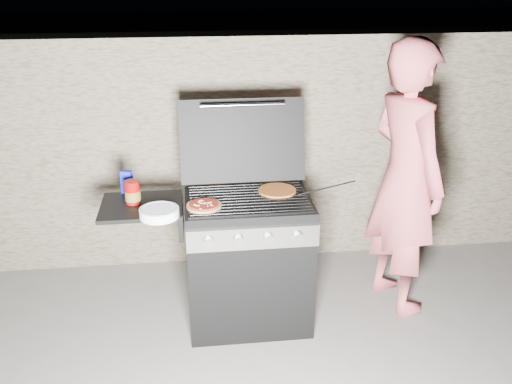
{
  "coord_description": "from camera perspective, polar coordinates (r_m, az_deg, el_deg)",
  "views": [
    {
      "loc": [
        -0.35,
        -3.3,
        2.33
      ],
      "look_at": [
        0.05,
        0.0,
        0.95
      ],
      "focal_mm": 40.0,
      "sensor_mm": 36.0,
      "label": 1
    }
  ],
  "objects": [
    {
      "name": "plate_stack",
      "position": [
        3.41,
        -9.65,
        -2.05
      ],
      "size": [
        0.28,
        0.28,
        0.05
      ],
      "primitive_type": "cylinder",
      "rotation": [
        0.0,
        0.0,
        -0.21
      ],
      "color": "white",
      "rests_on": "gas_grill"
    },
    {
      "name": "gas_grill",
      "position": [
        3.8,
        -4.53,
        -7.12
      ],
      "size": [
        1.34,
        0.79,
        0.91
      ],
      "primitive_type": null,
      "color": "black",
      "rests_on": "ground"
    },
    {
      "name": "sauce_jar",
      "position": [
        3.61,
        -12.25,
        -0.01
      ],
      "size": [
        0.1,
        0.1,
        0.15
      ],
      "primitive_type": "cylinder",
      "rotation": [
        0.0,
        0.0,
        0.08
      ],
      "color": "#770606",
      "rests_on": "gas_grill"
    },
    {
      "name": "ground",
      "position": [
        4.06,
        -0.72,
        -12.54
      ],
      "size": [
        50.0,
        50.0,
        0.0
      ],
      "primitive_type": "plane",
      "color": "slate"
    },
    {
      "name": "person",
      "position": [
        3.97,
        14.74,
        1.26
      ],
      "size": [
        0.62,
        0.78,
        1.88
      ],
      "primitive_type": "imported",
      "rotation": [
        0.0,
        0.0,
        1.84
      ],
      "color": "#B2494E",
      "rests_on": "ground"
    },
    {
      "name": "tongs",
      "position": [
        3.68,
        7.07,
        0.32
      ],
      "size": [
        0.38,
        0.04,
        0.08
      ],
      "primitive_type": "cylinder",
      "rotation": [
        0.0,
        1.4,
        0.07
      ],
      "color": "black",
      "rests_on": "gas_grill"
    },
    {
      "name": "pizza_plain",
      "position": [
        3.71,
        2.13,
        0.16
      ],
      "size": [
        0.26,
        0.26,
        0.01
      ],
      "primitive_type": "cylinder",
      "rotation": [
        0.0,
        0.0,
        0.07
      ],
      "color": "orange",
      "rests_on": "gas_grill"
    },
    {
      "name": "blue_carton",
      "position": [
        3.78,
        -12.79,
        1.0
      ],
      "size": [
        0.08,
        0.06,
        0.15
      ],
      "primitive_type": "cube",
      "rotation": [
        0.0,
        0.0,
        -0.3
      ],
      "color": "#1418B5",
      "rests_on": "gas_grill"
    },
    {
      "name": "pizza_topped",
      "position": [
        3.49,
        -5.23,
        -1.31
      ],
      "size": [
        0.28,
        0.28,
        0.02
      ],
      "primitive_type": null,
      "rotation": [
        0.0,
        0.0,
        -0.38
      ],
      "color": "#CA8840",
      "rests_on": "gas_grill"
    },
    {
      "name": "stone_wall",
      "position": [
        4.59,
        -2.2,
        4.37
      ],
      "size": [
        8.0,
        0.35,
        1.8
      ],
      "primitive_type": "cube",
      "color": "#756B5B",
      "rests_on": "ground"
    }
  ]
}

